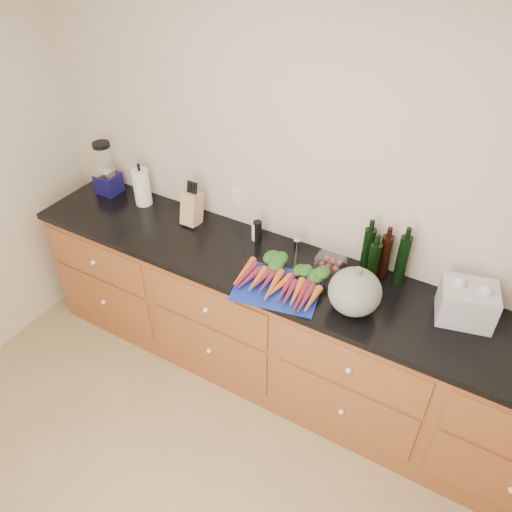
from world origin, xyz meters
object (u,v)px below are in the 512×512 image
Objects in this scene: squash at (355,292)px; tomato_box at (331,261)px; blender_appliance at (106,171)px; paper_towel at (142,187)px; carrots at (281,279)px; knife_block at (192,208)px; cutting_board at (278,288)px.

squash is 0.38m from tomato_box.
blender_appliance reaches higher than squash.
blender_appliance is 0.31m from paper_towel.
knife_block is at bearing 161.67° from carrots.
paper_towel reaches higher than carrots.
squash is (0.42, 0.05, 0.12)m from cutting_board.
blender_appliance is 0.74m from knife_block.
squash reaches higher than tomato_box.
carrots is at bearing -10.35° from blender_appliance.
squash is 1.23m from knife_block.
blender_appliance is at bearing 178.61° from knife_block.
cutting_board is 0.37m from tomato_box.
blender_appliance reaches higher than paper_towel.
blender_appliance is at bearing 169.65° from carrots.
carrots is 2.29× the size of knife_block.
tomato_box is (1.39, 0.01, -0.09)m from paper_towel.
knife_block is (-0.79, 0.26, 0.07)m from carrots.
squash is 1.28× the size of knife_block.
cutting_board is at bearing -172.95° from squash.
paper_towel is 0.43m from knife_block.
cutting_board is 1.22× the size of blender_appliance.
squash is at bearing -7.79° from blender_appliance.
paper_towel is 1.64× the size of tomato_box.
knife_block is at bearing 159.21° from cutting_board.
carrots is (-0.00, 0.04, 0.03)m from cutting_board.
tomato_box reaches higher than cutting_board.
squash reaches higher than cutting_board.
knife_block is at bearing -178.21° from tomato_box.
squash is at bearing -11.65° from knife_block.
knife_block is (0.43, -0.02, -0.02)m from paper_towel.
knife_block is at bearing -2.67° from paper_towel.
squash is at bearing -9.33° from paper_towel.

